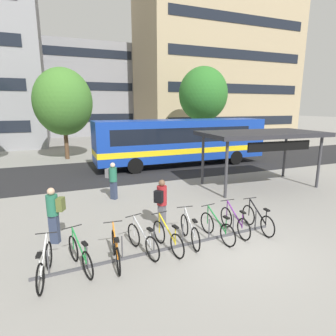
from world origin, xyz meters
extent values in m
plane|color=gray|center=(0.00, 0.00, 0.00)|extent=(200.00, 200.00, 0.00)
cube|color=#232326|center=(0.00, 11.32, 0.00)|extent=(80.00, 7.20, 0.01)
cube|color=#14389E|center=(3.32, 11.32, 1.85)|extent=(12.01, 2.58, 2.70)
cube|color=yellow|center=(3.32, 11.32, 1.20)|extent=(12.03, 2.60, 0.36)
cube|color=black|center=(8.77, 11.33, 2.98)|extent=(1.01, 2.30, 0.40)
cube|color=black|center=(9.30, 11.33, 2.12)|extent=(0.09, 2.19, 1.40)
cube|color=black|center=(3.01, 12.56, 2.25)|extent=(9.84, 0.08, 0.97)
cube|color=black|center=(3.02, 10.07, 2.25)|extent=(9.84, 0.08, 0.97)
cylinder|color=black|center=(7.03, 12.48, 0.50)|extent=(1.00, 0.30, 1.00)
cylinder|color=black|center=(7.04, 10.17, 0.50)|extent=(1.00, 0.30, 1.00)
cylinder|color=black|center=(-0.41, 12.46, 0.50)|extent=(1.00, 0.30, 1.00)
cylinder|color=black|center=(-0.40, 10.15, 0.50)|extent=(1.00, 0.30, 1.00)
cube|color=#47474C|center=(-1.95, 0.66, 0.03)|extent=(7.36, 0.42, 0.06)
cylinder|color=#47474C|center=(-5.17, 0.51, 0.35)|extent=(0.04, 0.04, 0.70)
cylinder|color=#47474C|center=(-4.25, 0.55, 0.35)|extent=(0.04, 0.04, 0.70)
cylinder|color=#47474C|center=(-3.33, 0.59, 0.35)|extent=(0.04, 0.04, 0.70)
cylinder|color=#47474C|center=(-2.41, 0.64, 0.35)|extent=(0.04, 0.04, 0.70)
cylinder|color=#47474C|center=(-1.49, 0.68, 0.35)|extent=(0.04, 0.04, 0.70)
cylinder|color=#47474C|center=(-0.58, 0.72, 0.35)|extent=(0.04, 0.04, 0.70)
cylinder|color=#47474C|center=(0.34, 0.76, 0.35)|extent=(0.04, 0.04, 0.70)
cylinder|color=#47474C|center=(1.26, 0.80, 0.35)|extent=(0.04, 0.04, 0.70)
torus|color=black|center=(-5.17, 0.92, 0.35)|extent=(0.15, 0.70, 0.70)
torus|color=black|center=(-5.32, -0.09, 0.35)|extent=(0.15, 0.70, 0.70)
cube|color=silver|center=(-5.24, 0.43, 0.67)|extent=(0.17, 0.91, 0.58)
cylinder|color=silver|center=(-5.31, 0.01, 0.62)|extent=(0.03, 0.03, 0.55)
cube|color=black|center=(-5.31, 0.01, 0.88)|extent=(0.13, 0.23, 0.05)
cylinder|color=silver|center=(-5.17, 0.90, 0.67)|extent=(0.04, 0.04, 0.65)
cylinder|color=black|center=(-5.17, 0.90, 0.98)|extent=(0.52, 0.11, 0.03)
torus|color=black|center=(-4.56, 1.06, 0.35)|extent=(0.23, 0.69, 0.70)
torus|color=black|center=(-4.29, 0.07, 0.35)|extent=(0.23, 0.69, 0.70)
cube|color=#1E7F38|center=(-4.43, 0.58, 0.67)|extent=(0.27, 0.90, 0.58)
cylinder|color=#1E7F38|center=(-4.32, 0.17, 0.62)|extent=(0.04, 0.04, 0.55)
cube|color=black|center=(-4.32, 0.17, 0.88)|extent=(0.15, 0.24, 0.05)
cylinder|color=#1E7F38|center=(-4.55, 1.04, 0.67)|extent=(0.04, 0.04, 0.65)
cylinder|color=black|center=(-4.55, 1.04, 0.98)|extent=(0.51, 0.16, 0.03)
torus|color=black|center=(-3.48, 0.99, 0.35)|extent=(0.10, 0.71, 0.70)
torus|color=black|center=(-3.57, -0.02, 0.35)|extent=(0.10, 0.71, 0.70)
cube|color=orange|center=(-3.52, 0.50, 0.67)|extent=(0.11, 0.92, 0.58)
cylinder|color=orange|center=(-3.56, 0.08, 0.62)|extent=(0.03, 0.03, 0.55)
cube|color=black|center=(-3.56, 0.08, 0.88)|extent=(0.12, 0.23, 0.05)
cylinder|color=orange|center=(-3.49, 0.97, 0.67)|extent=(0.03, 0.03, 0.65)
cylinder|color=black|center=(-3.49, 0.97, 0.98)|extent=(0.52, 0.07, 0.03)
torus|color=black|center=(-2.84, 1.23, 0.35)|extent=(0.22, 0.69, 0.70)
torus|color=black|center=(-2.59, 0.24, 0.35)|extent=(0.22, 0.69, 0.70)
cube|color=#B7BABF|center=(-2.72, 0.75, 0.67)|extent=(0.26, 0.90, 0.58)
cylinder|color=#B7BABF|center=(-2.62, 0.34, 0.62)|extent=(0.04, 0.04, 0.55)
cube|color=black|center=(-2.62, 0.34, 0.88)|extent=(0.15, 0.24, 0.05)
cylinder|color=#B7BABF|center=(-2.84, 1.21, 0.67)|extent=(0.04, 0.04, 0.65)
cylinder|color=black|center=(-2.84, 1.21, 0.98)|extent=(0.51, 0.16, 0.03)
torus|color=black|center=(-2.08, 1.14, 0.35)|extent=(0.16, 0.70, 0.70)
torus|color=black|center=(-1.91, 0.13, 0.35)|extent=(0.16, 0.70, 0.70)
cube|color=yellow|center=(-2.00, 0.66, 0.67)|extent=(0.18, 0.91, 0.58)
cylinder|color=yellow|center=(-1.93, 0.23, 0.62)|extent=(0.03, 0.03, 0.55)
cube|color=black|center=(-1.93, 0.23, 0.88)|extent=(0.13, 0.23, 0.05)
cylinder|color=yellow|center=(-2.07, 1.12, 0.67)|extent=(0.04, 0.04, 0.65)
cylinder|color=black|center=(-2.07, 1.12, 0.98)|extent=(0.52, 0.11, 0.03)
torus|color=black|center=(-1.14, 1.32, 0.35)|extent=(0.13, 0.70, 0.70)
torus|color=black|center=(-1.26, 0.30, 0.35)|extent=(0.13, 0.70, 0.70)
cube|color=#B7BABF|center=(-1.20, 0.83, 0.67)|extent=(0.14, 0.92, 0.58)
cylinder|color=#B7BABF|center=(-1.25, 0.40, 0.62)|extent=(0.03, 0.03, 0.55)
cube|color=black|center=(-1.25, 0.40, 0.88)|extent=(0.13, 0.23, 0.05)
cylinder|color=#B7BABF|center=(-1.14, 1.30, 0.67)|extent=(0.04, 0.04, 0.65)
cylinder|color=black|center=(-1.14, 1.30, 0.98)|extent=(0.52, 0.09, 0.03)
torus|color=black|center=(-0.38, 1.19, 0.35)|extent=(0.13, 0.70, 0.70)
torus|color=black|center=(-0.26, 0.18, 0.35)|extent=(0.13, 0.70, 0.70)
cube|color=#1E7F38|center=(-0.32, 0.70, 0.67)|extent=(0.14, 0.92, 0.58)
cylinder|color=#1E7F38|center=(-0.27, 0.27, 0.62)|extent=(0.03, 0.03, 0.55)
cube|color=black|center=(-0.27, 0.27, 0.88)|extent=(0.13, 0.23, 0.05)
cylinder|color=#1E7F38|center=(-0.38, 1.17, 0.67)|extent=(0.04, 0.04, 0.65)
cylinder|color=black|center=(-0.38, 1.17, 0.98)|extent=(0.52, 0.09, 0.03)
torus|color=black|center=(0.47, 1.36, 0.35)|extent=(0.06, 0.70, 0.70)
torus|color=black|center=(0.44, 0.34, 0.35)|extent=(0.06, 0.70, 0.70)
cube|color=#702893|center=(0.46, 0.87, 0.67)|extent=(0.06, 0.92, 0.58)
cylinder|color=#702893|center=(0.44, 0.44, 0.62)|extent=(0.03, 0.03, 0.55)
cube|color=black|center=(0.44, 0.44, 0.88)|extent=(0.11, 0.22, 0.05)
cylinder|color=#702893|center=(0.47, 1.34, 0.67)|extent=(0.03, 0.03, 0.65)
cylinder|color=black|center=(0.47, 1.34, 0.98)|extent=(0.52, 0.04, 0.03)
torus|color=black|center=(1.31, 1.25, 0.35)|extent=(0.08, 0.71, 0.70)
torus|color=black|center=(1.27, 0.23, 0.35)|extent=(0.08, 0.71, 0.70)
cube|color=black|center=(1.29, 0.76, 0.67)|extent=(0.07, 0.92, 0.58)
cylinder|color=black|center=(1.27, 0.33, 0.62)|extent=(0.03, 0.03, 0.55)
cube|color=black|center=(1.27, 0.33, 0.88)|extent=(0.11, 0.22, 0.05)
cylinder|color=black|center=(1.31, 1.23, 0.67)|extent=(0.03, 0.03, 0.65)
cylinder|color=black|center=(1.31, 1.23, 0.98)|extent=(0.52, 0.05, 0.03)
cylinder|color=#38383D|center=(2.20, 4.06, 1.32)|extent=(0.15, 0.15, 2.64)
cylinder|color=#38383D|center=(7.50, 3.72, 1.32)|extent=(0.15, 0.15, 2.64)
cylinder|color=#38383D|center=(2.36, 6.53, 1.32)|extent=(0.15, 0.15, 2.64)
cylinder|color=#38383D|center=(7.66, 6.19, 1.32)|extent=(0.15, 0.15, 2.64)
cube|color=#28282D|center=(4.93, 5.13, 2.74)|extent=(6.31, 3.67, 0.20)
cube|color=black|center=(4.84, 3.74, 2.29)|extent=(3.40, 0.30, 0.44)
cube|color=#565660|center=(-1.59, 2.18, 0.41)|extent=(0.33, 0.33, 0.81)
cylinder|color=maroon|center=(-1.59, 2.18, 1.14)|extent=(0.48, 0.48, 0.66)
sphere|color=brown|center=(-1.59, 2.18, 1.58)|extent=(0.22, 0.22, 0.22)
cube|color=black|center=(-1.77, 2.00, 1.17)|extent=(0.33, 0.33, 0.40)
cube|color=#2D3851|center=(-5.03, 2.32, 0.45)|extent=(0.32, 0.29, 0.90)
cylinder|color=#23664C|center=(-5.03, 2.32, 1.22)|extent=(0.45, 0.45, 0.63)
sphere|color=tan|center=(-5.03, 2.32, 1.64)|extent=(0.22, 0.22, 0.22)
cube|color=#56602D|center=(-4.79, 2.21, 1.25)|extent=(0.28, 0.33, 0.40)
cube|color=#2D3851|center=(-2.57, 5.76, 0.41)|extent=(0.32, 0.33, 0.83)
cylinder|color=#23664C|center=(-2.57, 5.76, 1.14)|extent=(0.48, 0.48, 0.63)
sphere|color=beige|center=(-2.57, 5.76, 1.56)|extent=(0.22, 0.22, 0.22)
cube|color=slate|center=(-2.73, 5.96, 1.17)|extent=(0.33, 0.32, 0.40)
cylinder|color=brown|center=(-4.13, 16.96, 1.14)|extent=(0.32, 0.32, 2.28)
ellipsoid|color=#427A2D|center=(-4.13, 16.96, 4.43)|extent=(4.39, 4.39, 5.07)
cylinder|color=brown|center=(8.55, 17.98, 1.54)|extent=(0.32, 0.32, 3.07)
ellipsoid|color=#2D7028|center=(8.55, 17.98, 5.24)|extent=(4.65, 4.65, 5.11)
cube|color=tan|center=(16.02, 28.12, 11.65)|extent=(20.65, 10.18, 23.30)
cube|color=black|center=(16.02, 23.00, 2.33)|extent=(18.17, 0.06, 1.10)
cube|color=black|center=(16.02, 23.00, 6.21)|extent=(18.17, 0.06, 1.10)
cube|color=black|center=(16.02, 23.00, 10.10)|extent=(18.17, 0.06, 1.10)
cube|color=black|center=(16.02, 23.00, 13.98)|extent=(18.17, 0.06, 1.10)
cube|color=gray|center=(-0.90, 39.80, 6.36)|extent=(15.05, 11.85, 12.72)
cube|color=black|center=(-0.90, 33.84, 2.54)|extent=(13.24, 0.06, 1.10)
cube|color=black|center=(-0.90, 33.84, 6.78)|extent=(13.24, 0.06, 1.10)
cube|color=black|center=(-0.90, 33.84, 11.02)|extent=(13.24, 0.06, 1.10)
camera|label=1|loc=(-4.70, -6.19, 4.08)|focal=29.56mm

